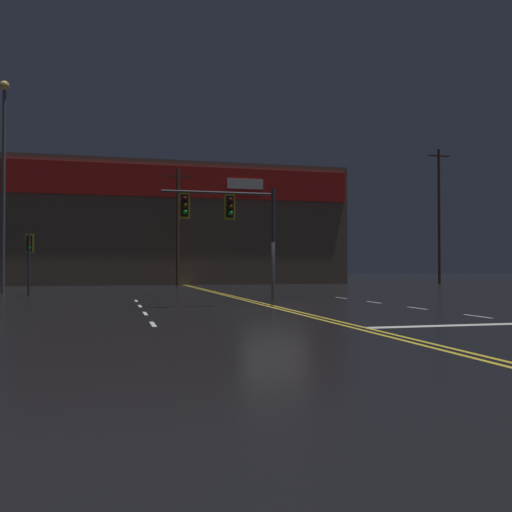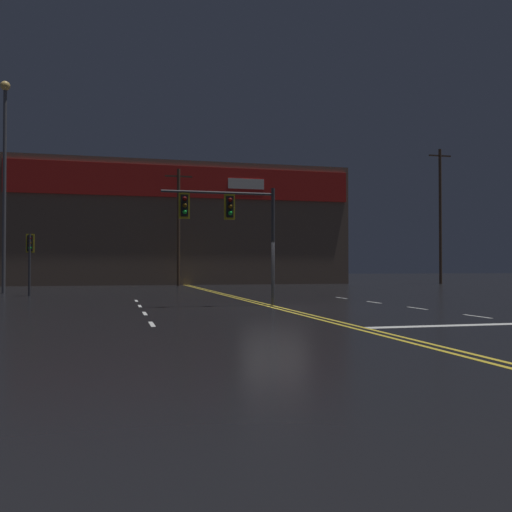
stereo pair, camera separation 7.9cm
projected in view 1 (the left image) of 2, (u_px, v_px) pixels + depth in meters
ground_plane at (275, 307)px, 21.61m from camera, size 200.00×200.00×0.00m
road_markings at (313, 309)px, 20.40m from camera, size 14.72×60.00×0.01m
traffic_signal_median at (226, 215)px, 22.15m from camera, size 4.48×0.36×4.66m
traffic_signal_corner_northwest at (29, 250)px, 29.92m from camera, size 0.42×0.36×3.27m
streetlight_near_left at (4, 162)px, 33.02m from camera, size 0.56×0.56×12.36m
building_backdrop at (179, 226)px, 53.15m from camera, size 29.62×10.23×10.62m
utility_pole_row at (194, 215)px, 46.41m from camera, size 47.64×0.26×12.29m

